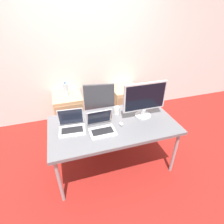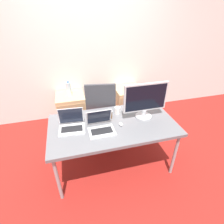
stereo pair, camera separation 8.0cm
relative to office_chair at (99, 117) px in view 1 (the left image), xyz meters
name	(u,v)px [view 1 (the left image)]	position (x,y,z in m)	size (l,w,h in m)	color
ground_plane	(113,163)	(0.02, -0.69, -0.38)	(14.00, 14.00, 0.00)	maroon
wall_back	(88,50)	(0.02, 0.82, 0.92)	(10.00, 0.05, 2.60)	silver
desk	(113,127)	(0.02, -0.69, 0.28)	(1.59, 0.85, 0.71)	slate
office_chair	(99,117)	(0.00, 0.00, 0.00)	(0.56, 0.59, 1.05)	#232326
cabinet_left	(69,110)	(-0.46, 0.53, -0.09)	(0.51, 0.52, 0.59)	tan
cabinet_right	(125,102)	(0.66, 0.53, -0.09)	(0.51, 0.52, 0.59)	tan
water_bottle	(66,90)	(-0.46, 0.53, 0.33)	(0.08, 0.08, 0.26)	silver
laptop_left	(101,127)	(-0.15, -0.77, 0.38)	(0.31, 0.30, 0.23)	silver
laptop_right	(72,126)	(-0.48, -0.65, 0.38)	(0.32, 0.27, 0.24)	silver
monitor	(145,100)	(0.46, -0.64, 0.58)	(0.57, 0.21, 0.48)	#B7B7BC
mouse	(121,124)	(0.11, -0.74, 0.35)	(0.05, 0.07, 0.03)	silver
coffee_cup_white	(117,110)	(0.14, -0.47, 0.38)	(0.08, 0.08, 0.10)	white
coffee_cup_brown	(109,114)	(0.01, -0.54, 0.38)	(0.09, 0.09, 0.11)	brown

